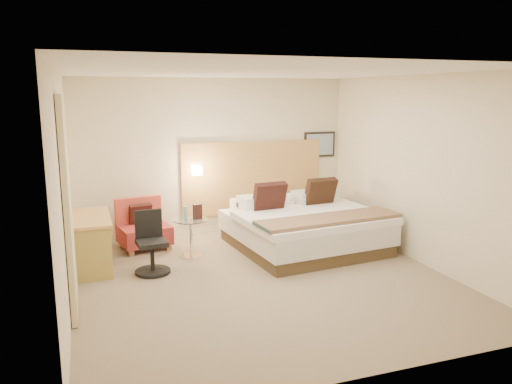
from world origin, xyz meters
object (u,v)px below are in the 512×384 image
object	(u,v)px
bed	(304,227)
lounge_chair	(143,228)
desk	(92,227)
desk_chair	(151,248)
side_table	(191,236)

from	to	relation	value
bed	lounge_chair	bearing A→B (deg)	160.67
desk	desk_chair	xyz separation A→B (m)	(0.75, -0.47, -0.24)
lounge_chair	side_table	xyz separation A→B (m)	(0.64, -0.68, 0.00)
bed	desk_chair	world-z (taller)	bed
lounge_chair	desk_chair	distance (m)	1.20
lounge_chair	desk_chair	world-z (taller)	desk_chair
desk	desk_chair	world-z (taller)	desk_chair
side_table	desk	size ratio (longest dim) A/B	0.48
desk	desk_chair	bearing A→B (deg)	-31.90
desk_chair	desk	bearing A→B (deg)	148.10
bed	lounge_chair	distance (m)	2.58
side_table	lounge_chair	bearing A→B (deg)	132.97
desk	bed	bearing A→B (deg)	-2.16
lounge_chair	desk_chair	xyz separation A→B (m)	(-0.02, -1.20, 0.04)
bed	lounge_chair	world-z (taller)	bed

